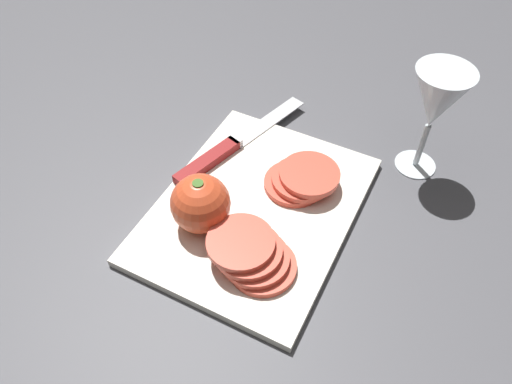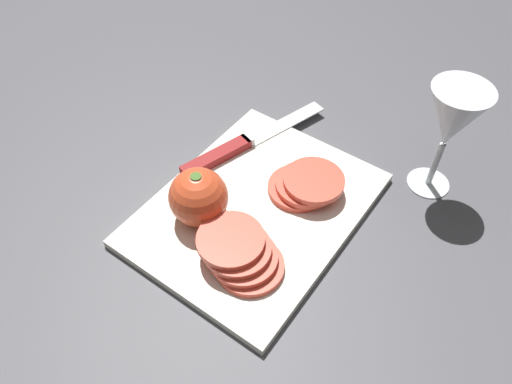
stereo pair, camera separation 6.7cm
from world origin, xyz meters
The scene contains 7 objects.
ground_plane centered at (0.00, 0.00, 0.00)m, with size 3.00×3.00×0.00m, color #4C4C51.
cutting_board centered at (0.09, 0.02, 0.01)m, with size 0.33×0.26×0.01m.
wine_glass centered at (0.29, -0.15, 0.12)m, with size 0.08×0.08×0.17m.
whole_tomato centered at (0.04, 0.07, 0.05)m, with size 0.08×0.08×0.08m.
knife centered at (0.16, 0.11, 0.02)m, with size 0.26×0.10×0.01m.
tomato_slice_stack_near centered at (0.16, -0.02, 0.03)m, with size 0.10×0.10×0.03m.
tomato_slice_stack_far centered at (0.01, -0.02, 0.03)m, with size 0.09×0.12×0.04m.
Camera 2 is at (-0.26, -0.24, 0.55)m, focal length 35.00 mm.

